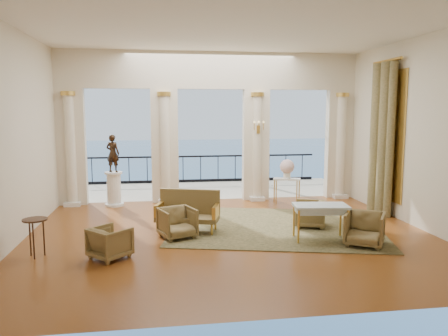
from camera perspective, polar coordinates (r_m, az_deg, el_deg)
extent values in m
plane|color=#542F0D|center=(9.89, 0.91, -8.76)|extent=(9.00, 9.00, 0.00)
plane|color=beige|center=(5.60, 7.50, 2.06)|extent=(9.00, 0.00, 9.00)
plane|color=beige|center=(9.84, -25.95, 3.72)|extent=(0.00, 8.00, 8.00)
plane|color=beige|center=(11.15, 24.49, 4.17)|extent=(0.00, 8.00, 8.00)
plane|color=white|center=(9.64, 0.97, 17.85)|extent=(9.00, 9.00, 0.00)
cube|color=beige|center=(13.35, -1.75, 12.60)|extent=(9.00, 0.30, 1.10)
cube|color=beige|center=(13.51, -19.28, 2.57)|extent=(0.80, 0.30, 3.40)
cylinder|color=beige|center=(13.34, -19.41, 2.07)|extent=(0.28, 0.28, 3.20)
cylinder|color=gold|center=(13.30, -19.72, 9.17)|extent=(0.40, 0.40, 0.12)
cube|color=silver|center=(13.57, -19.12, -4.41)|extent=(0.45, 0.45, 0.12)
cube|color=beige|center=(13.26, -7.74, 2.84)|extent=(0.80, 0.30, 3.40)
cylinder|color=beige|center=(13.09, -7.72, 2.34)|extent=(0.28, 0.28, 3.20)
cylinder|color=gold|center=(13.04, -7.86, 9.58)|extent=(0.40, 0.40, 0.12)
cube|color=silver|center=(13.32, -7.61, -4.27)|extent=(0.45, 0.45, 0.12)
cube|color=beige|center=(13.58, 4.17, 3.00)|extent=(0.80, 0.30, 3.40)
cylinder|color=beige|center=(13.41, 4.34, 2.51)|extent=(0.28, 0.28, 3.20)
cylinder|color=gold|center=(13.37, 4.41, 9.57)|extent=(0.40, 0.40, 0.12)
cube|color=silver|center=(13.63, 4.27, -3.95)|extent=(0.45, 0.45, 0.12)
cube|color=beige|center=(14.40, 14.74, 3.03)|extent=(0.80, 0.30, 3.40)
cylinder|color=beige|center=(14.24, 15.01, 2.57)|extent=(0.28, 0.28, 3.20)
cylinder|color=gold|center=(14.20, 15.24, 9.22)|extent=(0.40, 0.40, 0.12)
cube|color=silver|center=(14.45, 14.80, -3.52)|extent=(0.45, 0.45, 0.12)
cube|color=#A59B87|center=(15.50, -2.51, -2.94)|extent=(10.00, 3.60, 0.10)
cube|color=black|center=(16.93, -3.08, 1.54)|extent=(9.00, 0.06, 0.06)
cube|color=black|center=(17.05, -3.06, -1.64)|extent=(9.00, 0.06, 0.10)
cylinder|color=black|center=(16.99, -3.07, -0.14)|extent=(0.03, 0.03, 1.00)
cylinder|color=black|center=(17.12, -16.87, -0.40)|extent=(0.03, 0.03, 1.00)
cylinder|color=black|center=(17.83, 10.17, 0.12)|extent=(0.03, 0.03, 1.00)
cylinder|color=#4C3823|center=(16.36, 4.17, 5.18)|extent=(0.20, 0.20, 4.20)
plane|color=#215A93|center=(69.94, -6.96, 0.33)|extent=(160.00, 160.00, 0.00)
cylinder|color=brown|center=(11.96, 20.91, 3.34)|extent=(0.26, 0.26, 4.00)
cylinder|color=brown|center=(12.33, 19.73, 3.51)|extent=(0.32, 0.32, 4.00)
cylinder|color=brown|center=(12.75, 18.94, 3.66)|extent=(0.26, 0.26, 4.00)
cylinder|color=gold|center=(12.41, 20.54, 12.98)|extent=(0.08, 1.40, 0.08)
cube|color=gold|center=(12.42, 20.61, 3.96)|extent=(0.04, 1.60, 3.40)
cube|color=gold|center=(13.23, 4.49, 5.05)|extent=(0.10, 0.04, 0.25)
cylinder|color=gold|center=(13.12, 3.98, 5.47)|extent=(0.02, 0.02, 0.22)
cylinder|color=gold|center=(13.15, 4.58, 5.46)|extent=(0.02, 0.02, 0.22)
cylinder|color=gold|center=(13.18, 5.17, 5.46)|extent=(0.02, 0.02, 0.22)
cube|color=#2B3019|center=(10.62, 6.83, -7.60)|extent=(5.54, 4.76, 0.02)
imported|color=#41331E|center=(9.66, -6.12, -6.94)|extent=(0.91, 0.88, 0.73)
imported|color=#41331E|center=(9.50, 17.89, -7.40)|extent=(1.01, 1.00, 0.77)
imported|color=#41331E|center=(10.68, 11.15, -5.74)|extent=(0.83, 0.85, 0.70)
imported|color=#41331E|center=(8.60, -14.66, -9.21)|extent=(0.89, 0.89, 0.67)
cube|color=#41331E|center=(10.11, -4.81, -6.56)|extent=(1.53, 0.97, 0.11)
cube|color=#41331E|center=(10.29, -4.47, -4.37)|extent=(1.39, 0.50, 0.58)
cube|color=gold|center=(10.24, -8.45, -5.34)|extent=(0.25, 0.58, 0.27)
cube|color=gold|center=(9.93, -1.07, -5.66)|extent=(0.25, 0.58, 0.27)
cylinder|color=gold|center=(10.10, -8.52, -7.72)|extent=(0.05, 0.05, 0.26)
cylinder|color=gold|center=(9.81, -1.61, -8.09)|extent=(0.05, 0.05, 0.26)
cylinder|color=gold|center=(10.53, -7.76, -7.07)|extent=(0.05, 0.05, 0.26)
cylinder|color=gold|center=(10.25, -1.13, -7.40)|extent=(0.05, 0.05, 0.26)
cube|color=#ABC7D5|center=(9.55, 12.51, -4.86)|extent=(1.20, 0.75, 0.05)
cylinder|color=gold|center=(9.28, 9.72, -7.62)|extent=(0.05, 0.05, 0.73)
cylinder|color=gold|center=(9.54, 15.86, -7.39)|extent=(0.05, 0.05, 0.73)
cylinder|color=gold|center=(9.77, 9.12, -6.84)|extent=(0.05, 0.05, 0.73)
cylinder|color=gold|center=(10.02, 14.97, -6.65)|extent=(0.05, 0.05, 0.73)
cylinder|color=silver|center=(13.20, -14.11, -4.65)|extent=(0.55, 0.55, 0.07)
cylinder|color=silver|center=(13.11, -14.18, -2.67)|extent=(0.40, 0.40, 0.87)
cylinder|color=silver|center=(13.03, -14.25, -0.62)|extent=(0.51, 0.51, 0.05)
imported|color=black|center=(12.97, -14.33, 1.88)|extent=(0.46, 0.39, 1.08)
cube|color=silver|center=(13.19, 8.21, -1.43)|extent=(0.85, 0.56, 0.04)
cylinder|color=gold|center=(13.17, 6.62, -3.08)|extent=(0.04, 0.04, 0.71)
cylinder|color=gold|center=(13.13, 9.70, -3.17)|extent=(0.04, 0.04, 0.71)
cylinder|color=gold|center=(13.38, 6.70, -2.91)|extent=(0.04, 0.04, 0.71)
cylinder|color=gold|center=(13.35, 9.72, -3.00)|extent=(0.04, 0.04, 0.71)
cylinder|color=white|center=(13.16, 8.23, -0.76)|extent=(0.21, 0.21, 0.27)
sphere|color=#D39AA3|center=(13.13, 8.25, 0.19)|extent=(0.43, 0.43, 0.43)
cylinder|color=black|center=(9.03, -23.48, -6.20)|extent=(0.46, 0.46, 0.03)
cylinder|color=black|center=(9.16, -22.46, -8.37)|extent=(0.03, 0.03, 0.71)
cylinder|color=black|center=(9.23, -23.99, -8.33)|extent=(0.03, 0.03, 0.71)
cylinder|color=black|center=(8.99, -23.62, -8.72)|extent=(0.03, 0.03, 0.71)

